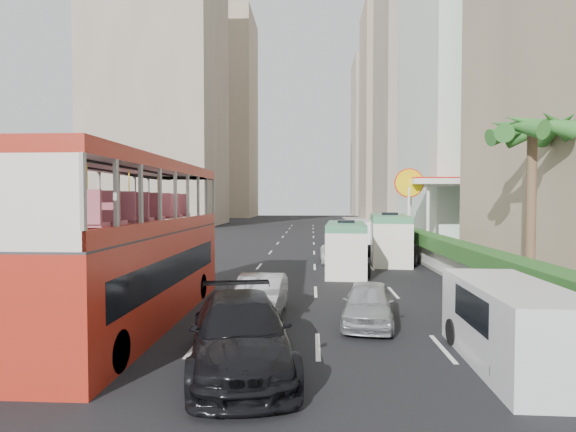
# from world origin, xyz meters

# --- Properties ---
(ground_plane) EXTENTS (200.00, 200.00, 0.00)m
(ground_plane) POSITION_xyz_m (0.00, 0.00, 0.00)
(ground_plane) COLOR black
(ground_plane) RESTS_ON ground
(double_decker_bus) EXTENTS (2.50, 11.00, 5.06)m
(double_decker_bus) POSITION_xyz_m (-6.00, 0.00, 2.53)
(double_decker_bus) COLOR #A92415
(double_decker_bus) RESTS_ON ground
(car_silver_lane_a) EXTENTS (1.60, 4.19, 1.36)m
(car_silver_lane_a) POSITION_xyz_m (-2.24, 0.77, 0.00)
(car_silver_lane_a) COLOR #ADAFB4
(car_silver_lane_a) RESTS_ON ground
(car_silver_lane_b) EXTENTS (2.08, 3.95, 1.28)m
(car_silver_lane_b) POSITION_xyz_m (1.19, 0.24, 0.00)
(car_silver_lane_b) COLOR #ADAFB4
(car_silver_lane_b) RESTS_ON ground
(car_black) EXTENTS (3.27, 5.79, 1.58)m
(car_black) POSITION_xyz_m (-2.19, -3.53, 0.00)
(car_black) COLOR black
(car_black) RESTS_ON ground
(van_asset) EXTENTS (2.00, 4.32, 1.20)m
(van_asset) POSITION_xyz_m (1.00, 13.98, 0.00)
(van_asset) COLOR silver
(van_asset) RESTS_ON ground
(minibus_near) EXTENTS (2.39, 6.04, 2.62)m
(minibus_near) POSITION_xyz_m (1.25, 10.33, 1.31)
(minibus_near) COLOR silver
(minibus_near) RESTS_ON ground
(minibus_far) EXTENTS (2.85, 6.74, 2.91)m
(minibus_far) POSITION_xyz_m (4.26, 14.57, 1.45)
(minibus_far) COLOR silver
(minibus_far) RESTS_ON ground
(panel_van_near) EXTENTS (1.99, 4.78, 1.90)m
(panel_van_near) POSITION_xyz_m (4.03, -3.18, 0.95)
(panel_van_near) COLOR silver
(panel_van_near) RESTS_ON ground
(panel_van_far) EXTENTS (2.61, 5.85, 2.29)m
(panel_van_far) POSITION_xyz_m (3.81, 20.65, 1.15)
(panel_van_far) COLOR silver
(panel_van_far) RESTS_ON ground
(sidewalk) EXTENTS (6.00, 120.00, 0.18)m
(sidewalk) POSITION_xyz_m (9.00, 25.00, 0.09)
(sidewalk) COLOR #99968C
(sidewalk) RESTS_ON ground
(kerb_wall) EXTENTS (0.30, 44.00, 1.00)m
(kerb_wall) POSITION_xyz_m (6.20, 14.00, 0.68)
(kerb_wall) COLOR silver
(kerb_wall) RESTS_ON sidewalk
(hedge) EXTENTS (1.10, 44.00, 0.70)m
(hedge) POSITION_xyz_m (6.20, 14.00, 1.53)
(hedge) COLOR #2D6626
(hedge) RESTS_ON kerb_wall
(palm_tree) EXTENTS (0.36, 0.36, 6.40)m
(palm_tree) POSITION_xyz_m (7.80, 4.00, 3.38)
(palm_tree) COLOR brown
(palm_tree) RESTS_ON sidewalk
(shell_station) EXTENTS (6.50, 8.00, 5.50)m
(shell_station) POSITION_xyz_m (10.00, 23.00, 2.75)
(shell_station) COLOR silver
(shell_station) RESTS_ON ground
(tower_mid) EXTENTS (16.00, 16.00, 50.00)m
(tower_mid) POSITION_xyz_m (18.00, 58.00, 25.00)
(tower_mid) COLOR tan
(tower_mid) RESTS_ON ground
(tower_far_a) EXTENTS (14.00, 14.00, 44.00)m
(tower_far_a) POSITION_xyz_m (17.00, 82.00, 22.00)
(tower_far_a) COLOR tan
(tower_far_a) RESTS_ON ground
(tower_far_b) EXTENTS (14.00, 14.00, 40.00)m
(tower_far_b) POSITION_xyz_m (17.00, 104.00, 20.00)
(tower_far_b) COLOR tan
(tower_far_b) RESTS_ON ground
(tower_left_a) EXTENTS (18.00, 18.00, 52.00)m
(tower_left_a) POSITION_xyz_m (-24.00, 55.00, 26.00)
(tower_left_a) COLOR tan
(tower_left_a) RESTS_ON ground
(tower_left_b) EXTENTS (16.00, 16.00, 46.00)m
(tower_left_b) POSITION_xyz_m (-22.00, 90.00, 23.00)
(tower_left_b) COLOR tan
(tower_left_b) RESTS_ON ground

